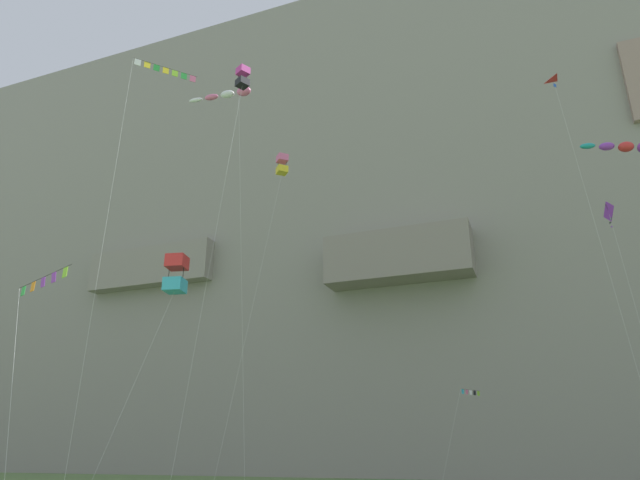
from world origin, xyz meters
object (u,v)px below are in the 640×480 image
at_px(kite_box_upper_mid, 242,78).
at_px(kite_box_near_cliff, 176,274).
at_px(kite_banner_upper_right, 159,91).
at_px(kite_banner_far_right, 467,402).
at_px(kite_delta_low_right, 566,114).
at_px(kite_banner_mid_center, 41,291).
at_px(kite_windsock_high_right, 229,95).
at_px(kite_windsock_high_left, 628,147).
at_px(kite_diamond_mid_right, 613,226).
at_px(kite_box_front_field, 282,165).

xyz_separation_m(kite_box_upper_mid, kite_box_near_cliff, (-2.17, -2.66, -15.03)).
bearing_deg(kite_banner_upper_right, kite_box_near_cliff, 69.67).
relative_size(kite_box_upper_mid, kite_banner_far_right, 4.20).
bearing_deg(kite_box_near_cliff, kite_banner_upper_right, -110.33).
distance_m(kite_banner_upper_right, kite_delta_low_right, 27.54).
xyz_separation_m(kite_delta_low_right, kite_banner_mid_center, (-24.95, -18.80, -15.07)).
xyz_separation_m(kite_banner_upper_right, kite_windsock_high_right, (-1.29, 10.26, 6.78)).
xyz_separation_m(kite_windsock_high_left, kite_box_near_cliff, (-27.23, -14.97, -10.86)).
relative_size(kite_banner_upper_right, kite_windsock_high_right, 0.83).
bearing_deg(kite_banner_far_right, kite_windsock_high_left, -10.02).
distance_m(kite_box_upper_mid, kite_delta_low_right, 22.82).
relative_size(kite_banner_upper_right, kite_banner_far_right, 3.83).
height_order(kite_delta_low_right, kite_diamond_mid_right, kite_delta_low_right).
height_order(kite_box_upper_mid, kite_delta_low_right, kite_box_upper_mid).
distance_m(kite_delta_low_right, kite_box_near_cliff, 28.45).
height_order(kite_box_upper_mid, kite_box_front_field, kite_box_upper_mid).
bearing_deg(kite_banner_far_right, kite_box_front_field, -157.49).
relative_size(kite_box_near_cliff, kite_windsock_high_right, 0.43).
height_order(kite_box_upper_mid, kite_banner_far_right, kite_box_upper_mid).
height_order(kite_delta_low_right, kite_banner_mid_center, kite_delta_low_right).
bearing_deg(kite_banner_mid_center, kite_box_upper_mid, 69.34).
distance_m(kite_box_near_cliff, kite_banner_mid_center, 8.43).
height_order(kite_windsock_high_left, kite_banner_far_right, kite_windsock_high_left).
bearing_deg(kite_box_upper_mid, kite_delta_low_right, 21.78).
relative_size(kite_delta_low_right, kite_banner_mid_center, 2.70).
xyz_separation_m(kite_windsock_high_left, kite_banner_far_right, (-13.24, 2.34, -17.25)).
height_order(kite_delta_low_right, kite_banner_far_right, kite_delta_low_right).
bearing_deg(kite_box_near_cliff, kite_banner_far_right, 51.07).
relative_size(kite_banner_far_right, kite_box_near_cliff, 0.50).
distance_m(kite_box_upper_mid, kite_box_near_cliff, 15.42).
height_order(kite_banner_upper_right, kite_diamond_mid_right, kite_banner_upper_right).
bearing_deg(kite_box_upper_mid, kite_windsock_high_right, 129.32).
distance_m(kite_box_near_cliff, kite_box_front_field, 17.63).
height_order(kite_delta_low_right, kite_box_near_cliff, kite_delta_low_right).
relative_size(kite_box_upper_mid, kite_windsock_high_right, 0.91).
bearing_deg(kite_banner_far_right, kite_windsock_high_right, -149.87).
bearing_deg(kite_banner_far_right, kite_delta_low_right, -34.15).
height_order(kite_windsock_high_left, kite_banner_mid_center, kite_windsock_high_left).
bearing_deg(kite_banner_upper_right, kite_diamond_mid_right, 34.23).
relative_size(kite_diamond_mid_right, kite_windsock_high_right, 0.63).
distance_m(kite_delta_low_right, kite_windsock_high_right, 26.24).
bearing_deg(kite_banner_upper_right, kite_banner_far_right, 52.91).
bearing_deg(kite_windsock_high_left, kite_banner_upper_right, -148.38).
relative_size(kite_diamond_mid_right, kite_banner_far_right, 2.89).
height_order(kite_delta_low_right, kite_windsock_high_left, kite_delta_low_right).
xyz_separation_m(kite_box_upper_mid, kite_banner_far_right, (11.81, 14.65, -21.42)).
relative_size(kite_delta_low_right, kite_diamond_mid_right, 1.41).
xyz_separation_m(kite_delta_low_right, kite_box_front_field, (-22.18, 0.88, 0.73)).
xyz_separation_m(kite_banner_far_right, kite_banner_mid_center, (-15.73, -25.05, 3.53)).
distance_m(kite_diamond_mid_right, kite_banner_far_right, 16.33).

